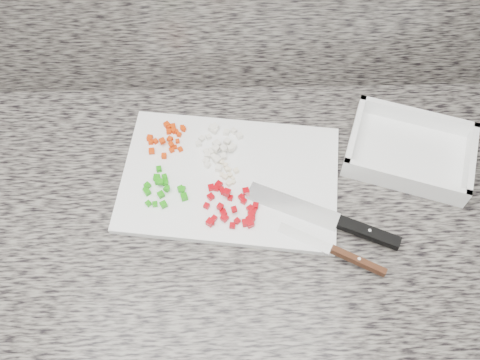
{
  "coord_description": "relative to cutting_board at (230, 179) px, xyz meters",
  "views": [
    {
      "loc": [
        0.12,
        0.94,
        1.83
      ],
      "look_at": [
        0.13,
        1.47,
        0.93
      ],
      "focal_mm": 40.0,
      "sensor_mm": 36.0,
      "label": 1
    }
  ],
  "objects": [
    {
      "name": "chef_knife",
      "position": [
        0.21,
        -0.11,
        0.01
      ],
      "size": [
        0.29,
        0.15,
        0.02
      ],
      "rotation": [
        0.0,
        0.0,
        -0.43
      ],
      "color": "white",
      "rests_on": "cutting_board"
    },
    {
      "name": "red_pepper_pile",
      "position": [
        0.0,
        -0.07,
        0.01
      ],
      "size": [
        0.11,
        0.1,
        0.02
      ],
      "color": "#AD020B",
      "rests_on": "cutting_board"
    },
    {
      "name": "cabinet",
      "position": [
        -0.11,
        -0.05,
        -0.48
      ],
      "size": [
        3.92,
        0.62,
        0.86
      ],
      "primitive_type": "cube",
      "color": "white",
      "rests_on": "ground"
    },
    {
      "name": "countertop",
      "position": [
        -0.11,
        -0.05,
        -0.03
      ],
      "size": [
        3.96,
        0.64,
        0.04
      ],
      "primitive_type": "cube",
      "color": "slate",
      "rests_on": "cabinet"
    },
    {
      "name": "carrot_pile",
      "position": [
        -0.13,
        0.1,
        0.01
      ],
      "size": [
        0.08,
        0.09,
        0.02
      ],
      "color": "red",
      "rests_on": "cutting_board"
    },
    {
      "name": "onion_pile",
      "position": [
        -0.02,
        0.07,
        0.01
      ],
      "size": [
        0.1,
        0.12,
        0.02
      ],
      "color": "white",
      "rests_on": "cutting_board"
    },
    {
      "name": "tray",
      "position": [
        0.37,
        0.05,
        0.01
      ],
      "size": [
        0.29,
        0.25,
        0.05
      ],
      "rotation": [
        0.0,
        0.0,
        -0.33
      ],
      "color": "white",
      "rests_on": "countertop"
    },
    {
      "name": "paring_knife",
      "position": [
        0.21,
        -0.18,
        0.01
      ],
      "size": [
        0.19,
        0.11,
        0.02
      ],
      "rotation": [
        0.0,
        0.0,
        -0.5
      ],
      "color": "white",
      "rests_on": "cutting_board"
    },
    {
      "name": "green_pepper_pile",
      "position": [
        -0.13,
        -0.03,
        0.01
      ],
      "size": [
        0.09,
        0.09,
        0.02
      ],
      "color": "#1C970D",
      "rests_on": "cutting_board"
    },
    {
      "name": "cutting_board",
      "position": [
        0.0,
        0.0,
        0.0
      ],
      "size": [
        0.46,
        0.34,
        0.01
      ],
      "primitive_type": "cube",
      "rotation": [
        0.0,
        0.0,
        -0.13
      ],
      "color": "white",
      "rests_on": "countertop"
    },
    {
      "name": "garlic_pile",
      "position": [
        -0.0,
        0.01,
        0.01
      ],
      "size": [
        0.04,
        0.06,
        0.01
      ],
      "color": "#F7E7BE",
      "rests_on": "cutting_board"
    }
  ]
}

